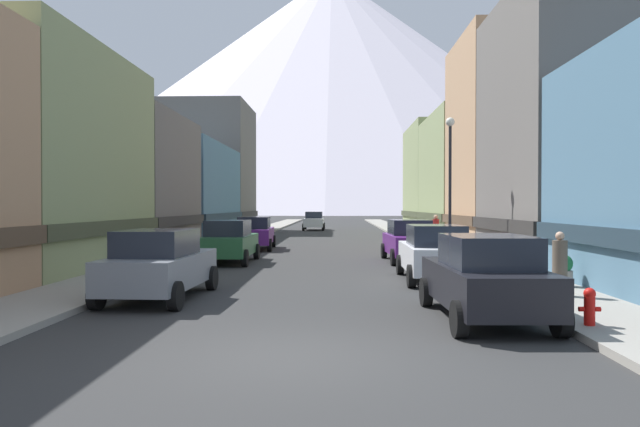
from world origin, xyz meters
name	(u,v)px	position (x,y,z in m)	size (l,w,h in m)	color
ground_plane	(291,357)	(0.00, 0.00, 0.00)	(400.00, 400.00, 0.00)	#2E2E2E
sidewalk_left	(246,236)	(-6.25, 35.00, 0.07)	(2.50, 100.00, 0.15)	gray
sidewalk_right	(411,236)	(6.25, 35.00, 0.07)	(2.50, 100.00, 0.15)	gray
storefront_left_1	(3,164)	(-11.50, 11.87, 3.89)	(8.31, 9.97, 8.08)	#8C9966
storefront_left_2	(121,186)	(-10.71, 21.40, 3.44)	(6.72, 8.85, 7.14)	#66605B
storefront_left_3	(178,193)	(-10.91, 33.15, 3.27)	(7.12, 13.51, 6.80)	slate
storefront_left_4	(207,170)	(-11.43, 44.76, 5.64)	(8.16, 9.40, 11.64)	#66605B
storefront_right_1	(591,135)	(11.15, 15.29, 5.31)	(7.61, 8.94, 10.98)	#66605B
storefront_right_2	(538,146)	(11.94, 24.00, 5.70)	(9.18, 8.23, 11.76)	tan
storefront_right_3	(493,179)	(12.16, 34.45, 4.38)	(9.62, 11.95, 9.07)	#8C9966
storefront_right_4	(459,180)	(12.16, 46.38, 4.77)	(9.62, 11.79, 9.87)	#8C9966
car_left_0	(159,264)	(-3.80, 5.55, 0.90)	(2.19, 4.46, 1.78)	slate
car_left_1	(229,241)	(-3.80, 15.03, 0.90)	(2.06, 4.40, 1.78)	#265933
car_left_2	(255,233)	(-3.80, 22.49, 0.90)	(2.24, 4.48, 1.78)	#591E72
car_right_0	(485,277)	(3.80, 3.05, 0.90)	(2.18, 4.46, 1.78)	black
car_right_1	(435,253)	(3.80, 9.42, 0.90)	(2.09, 4.41, 1.78)	silver
car_right_2	(410,240)	(3.80, 15.79, 0.90)	(2.22, 4.47, 1.78)	#591E72
car_driving_0	(314,221)	(-1.60, 47.41, 0.90)	(2.06, 4.40, 1.78)	silver
fire_hydrant_near	(590,305)	(5.45, 1.89, 0.53)	(0.40, 0.22, 0.70)	red
parking_meter_near	(526,257)	(5.75, 6.53, 1.01)	(0.14, 0.10, 1.33)	#595960
potted_plant_0	(564,270)	(7.00, 7.22, 0.59)	(0.49, 0.49, 0.88)	gray
pedestrian_0	(436,231)	(6.25, 23.98, 0.94)	(0.36, 0.36, 1.71)	maroon
pedestrian_1	(560,266)	(6.25, 5.51, 0.88)	(0.36, 0.36, 1.59)	brown
streetlamp_right	(450,167)	(5.35, 15.08, 3.99)	(0.36, 0.36, 5.86)	black
mountain_backdrop	(332,92)	(-2.29, 260.00, 54.34)	(272.83, 272.83, 108.69)	silver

